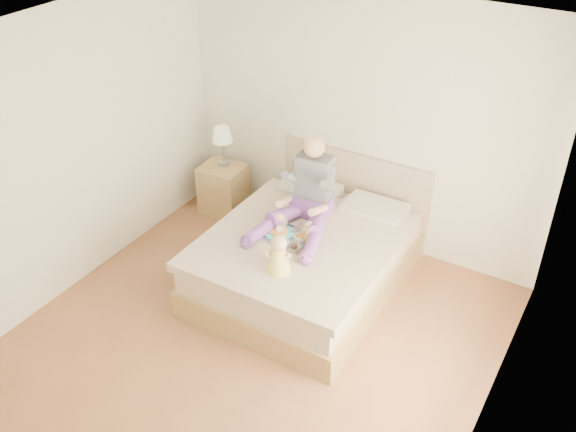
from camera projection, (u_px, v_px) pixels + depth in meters
The scene contains 7 objects.
room at pixel (252, 205), 4.88m from camera, with size 4.02×4.22×2.71m.
bed at pixel (309, 255), 6.34m from camera, with size 1.70×2.18×1.00m.
nightstand at pixel (224, 189), 7.46m from camera, with size 0.50×0.45×0.59m.
lamp at pixel (222, 137), 7.14m from camera, with size 0.23×0.23×0.47m.
adult at pixel (307, 197), 6.22m from camera, with size 0.72×1.05×0.86m.
tray at pixel (287, 235), 6.07m from camera, with size 0.48×0.39×0.13m.
baby at pixel (279, 256), 5.59m from camera, with size 0.27×0.33×0.37m.
Camera 1 is at (2.44, -3.41, 4.10)m, focal length 40.00 mm.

